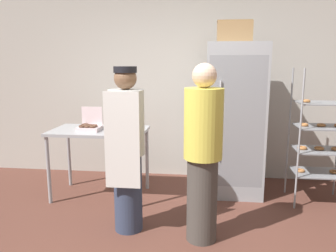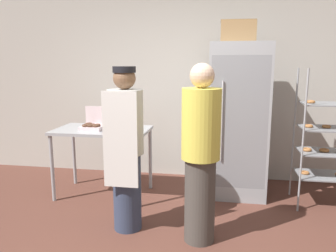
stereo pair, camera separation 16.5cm
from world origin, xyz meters
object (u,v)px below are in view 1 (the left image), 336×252
at_px(baking_rack, 320,138).
at_px(person_baker, 127,148).
at_px(cardboard_storage_box, 234,32).
at_px(person_customer, 203,153).
at_px(blender_pitcher, 113,120).
at_px(donut_box, 89,127).
at_px(refrigerator, 234,120).

xyz_separation_m(baking_rack, person_baker, (-2.12, -0.95, 0.06)).
bearing_deg(cardboard_storage_box, person_customer, -105.07).
bearing_deg(person_customer, blender_pitcher, 139.71).
xyz_separation_m(baking_rack, donut_box, (-2.77, -0.20, 0.12)).
xyz_separation_m(refrigerator, cardboard_storage_box, (-0.04, 0.04, 1.09)).
height_order(donut_box, blender_pitcher, donut_box).
height_order(baking_rack, cardboard_storage_box, cardboard_storage_box).
xyz_separation_m(blender_pitcher, person_customer, (1.12, -0.95, -0.13)).
bearing_deg(baking_rack, blender_pitcher, -177.50).
relative_size(baking_rack, person_baker, 0.99).
distance_m(refrigerator, baking_rack, 1.03).
bearing_deg(refrigerator, donut_box, -167.64).
bearing_deg(cardboard_storage_box, baking_rack, -12.04).
xyz_separation_m(blender_pitcher, cardboard_storage_box, (1.46, 0.33, 1.06)).
bearing_deg(baking_rack, person_baker, -155.95).
bearing_deg(refrigerator, baking_rack, -10.51).
bearing_deg(donut_box, person_baker, -48.82).
bearing_deg(person_customer, donut_box, 148.55).
height_order(refrigerator, baking_rack, refrigerator).
distance_m(person_baker, person_customer, 0.75).
height_order(blender_pitcher, cardboard_storage_box, cardboard_storage_box).
height_order(cardboard_storage_box, person_baker, cardboard_storage_box).
bearing_deg(donut_box, baking_rack, 4.20).
bearing_deg(cardboard_storage_box, donut_box, -166.26).
height_order(baking_rack, blender_pitcher, baking_rack).
distance_m(refrigerator, donut_box, 1.82).
bearing_deg(cardboard_storage_box, person_baker, -132.90).
xyz_separation_m(baking_rack, blender_pitcher, (-2.50, -0.11, 0.19)).
bearing_deg(refrigerator, cardboard_storage_box, 136.20).
height_order(baking_rack, person_customer, person_customer).
relative_size(person_baker, person_customer, 0.98).
bearing_deg(blender_pitcher, baking_rack, 2.50).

